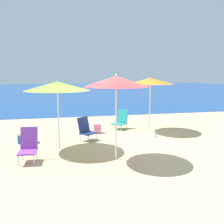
{
  "coord_description": "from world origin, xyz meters",
  "views": [
    {
      "loc": [
        -1.65,
        -6.28,
        2.15
      ],
      "look_at": [
        -0.01,
        0.94,
        1.0
      ],
      "focal_mm": 40.0,
      "sensor_mm": 36.0,
      "label": 1
    }
  ],
  "objects_px": {
    "beach_chair_purple": "(28,145)",
    "water_bottle": "(155,134)",
    "cooler_box": "(26,138)",
    "beach_umbrella_orange": "(150,81)",
    "beach_chair_navy": "(86,129)",
    "backpack_pink": "(97,129)",
    "beach_umbrella_lime": "(57,86)",
    "beach_umbrella_red": "(116,82)",
    "beach_chair_teal": "(121,120)"
  },
  "relations": [
    {
      "from": "beach_chair_purple",
      "to": "water_bottle",
      "type": "xyz_separation_m",
      "value": [
        3.98,
        1.54,
        -0.32
      ]
    },
    {
      "from": "water_bottle",
      "to": "cooler_box",
      "type": "relative_size",
      "value": 0.46
    },
    {
      "from": "beach_umbrella_orange",
      "to": "beach_chair_navy",
      "type": "relative_size",
      "value": 2.69
    },
    {
      "from": "beach_umbrella_orange",
      "to": "backpack_pink",
      "type": "height_order",
      "value": "beach_umbrella_orange"
    },
    {
      "from": "beach_umbrella_lime",
      "to": "beach_chair_navy",
      "type": "relative_size",
      "value": 2.61
    },
    {
      "from": "beach_chair_purple",
      "to": "water_bottle",
      "type": "bearing_deg",
      "value": 25.94
    },
    {
      "from": "beach_umbrella_lime",
      "to": "water_bottle",
      "type": "distance_m",
      "value": 3.72
    },
    {
      "from": "beach_umbrella_red",
      "to": "beach_chair_navy",
      "type": "relative_size",
      "value": 2.84
    },
    {
      "from": "beach_umbrella_red",
      "to": "beach_chair_navy",
      "type": "bearing_deg",
      "value": 104.7
    },
    {
      "from": "beach_chair_navy",
      "to": "water_bottle",
      "type": "height_order",
      "value": "beach_chair_navy"
    },
    {
      "from": "beach_chair_teal",
      "to": "water_bottle",
      "type": "height_order",
      "value": "beach_chair_teal"
    },
    {
      "from": "beach_umbrella_orange",
      "to": "backpack_pink",
      "type": "bearing_deg",
      "value": 178.34
    },
    {
      "from": "beach_chair_teal",
      "to": "beach_umbrella_red",
      "type": "bearing_deg",
      "value": -61.8
    },
    {
      "from": "beach_umbrella_red",
      "to": "beach_chair_purple",
      "type": "bearing_deg",
      "value": 170.16
    },
    {
      "from": "beach_umbrella_lime",
      "to": "beach_chair_navy",
      "type": "bearing_deg",
      "value": 42.46
    },
    {
      "from": "beach_umbrella_lime",
      "to": "water_bottle",
      "type": "bearing_deg",
      "value": 12.43
    },
    {
      "from": "beach_umbrella_orange",
      "to": "backpack_pink",
      "type": "xyz_separation_m",
      "value": [
        -1.99,
        0.06,
        -1.71
      ]
    },
    {
      "from": "backpack_pink",
      "to": "cooler_box",
      "type": "bearing_deg",
      "value": -161.9
    },
    {
      "from": "beach_chair_teal",
      "to": "water_bottle",
      "type": "relative_size",
      "value": 3.25
    },
    {
      "from": "beach_umbrella_red",
      "to": "cooler_box",
      "type": "relative_size",
      "value": 4.28
    },
    {
      "from": "beach_umbrella_orange",
      "to": "beach_chair_purple",
      "type": "relative_size",
      "value": 2.45
    },
    {
      "from": "beach_chair_purple",
      "to": "beach_chair_navy",
      "type": "bearing_deg",
      "value": 49.89
    },
    {
      "from": "beach_chair_teal",
      "to": "beach_chair_purple",
      "type": "relative_size",
      "value": 0.9
    },
    {
      "from": "backpack_pink",
      "to": "beach_umbrella_red",
      "type": "bearing_deg",
      "value": -89.99
    },
    {
      "from": "backpack_pink",
      "to": "cooler_box",
      "type": "distance_m",
      "value": 2.5
    },
    {
      "from": "beach_umbrella_orange",
      "to": "beach_umbrella_lime",
      "type": "bearing_deg",
      "value": -154.26
    },
    {
      "from": "beach_umbrella_orange",
      "to": "beach_chair_purple",
      "type": "xyz_separation_m",
      "value": [
        -4.12,
        -2.46,
        -1.46
      ]
    },
    {
      "from": "beach_umbrella_red",
      "to": "water_bottle",
      "type": "xyz_separation_m",
      "value": [
        1.85,
        1.91,
        -1.86
      ]
    },
    {
      "from": "beach_chair_teal",
      "to": "backpack_pink",
      "type": "bearing_deg",
      "value": -108.62
    },
    {
      "from": "backpack_pink",
      "to": "beach_chair_navy",
      "type": "bearing_deg",
      "value": -120.14
    },
    {
      "from": "beach_chair_teal",
      "to": "beach_chair_navy",
      "type": "relative_size",
      "value": 0.99
    },
    {
      "from": "beach_umbrella_red",
      "to": "water_bottle",
      "type": "relative_size",
      "value": 9.26
    },
    {
      "from": "beach_chair_purple",
      "to": "cooler_box",
      "type": "distance_m",
      "value": 1.77
    },
    {
      "from": "beach_umbrella_red",
      "to": "beach_chair_teal",
      "type": "height_order",
      "value": "beach_umbrella_red"
    },
    {
      "from": "beach_chair_navy",
      "to": "beach_umbrella_lime",
      "type": "bearing_deg",
      "value": -177.08
    },
    {
      "from": "beach_umbrella_red",
      "to": "backpack_pink",
      "type": "height_order",
      "value": "beach_umbrella_red"
    },
    {
      "from": "beach_chair_teal",
      "to": "cooler_box",
      "type": "height_order",
      "value": "beach_chair_teal"
    },
    {
      "from": "beach_chair_navy",
      "to": "beach_chair_purple",
      "type": "bearing_deg",
      "value": -174.39
    },
    {
      "from": "beach_umbrella_lime",
      "to": "beach_chair_navy",
      "type": "xyz_separation_m",
      "value": [
        0.86,
        0.78,
        -1.42
      ]
    },
    {
      "from": "beach_umbrella_lime",
      "to": "beach_chair_teal",
      "type": "bearing_deg",
      "value": 42.36
    },
    {
      "from": "water_bottle",
      "to": "cooler_box",
      "type": "xyz_separation_m",
      "value": [
        -4.23,
        0.19,
        0.07
      ]
    },
    {
      "from": "beach_chair_teal",
      "to": "cooler_box",
      "type": "bearing_deg",
      "value": -114.33
    },
    {
      "from": "beach_chair_navy",
      "to": "backpack_pink",
      "type": "relative_size",
      "value": 2.28
    },
    {
      "from": "beach_umbrella_orange",
      "to": "beach_chair_purple",
      "type": "bearing_deg",
      "value": -149.19
    },
    {
      "from": "beach_umbrella_orange",
      "to": "beach_chair_teal",
      "type": "relative_size",
      "value": 2.71
    },
    {
      "from": "beach_umbrella_lime",
      "to": "beach_chair_teal",
      "type": "relative_size",
      "value": 2.63
    },
    {
      "from": "beach_umbrella_red",
      "to": "cooler_box",
      "type": "bearing_deg",
      "value": 138.46
    },
    {
      "from": "beach_umbrella_orange",
      "to": "water_bottle",
      "type": "bearing_deg",
      "value": -98.61
    },
    {
      "from": "beach_umbrella_lime",
      "to": "beach_chair_purple",
      "type": "xyz_separation_m",
      "value": [
        -0.75,
        -0.83,
        -1.39
      ]
    },
    {
      "from": "beach_umbrella_red",
      "to": "beach_chair_navy",
      "type": "height_order",
      "value": "beach_umbrella_red"
    }
  ]
}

